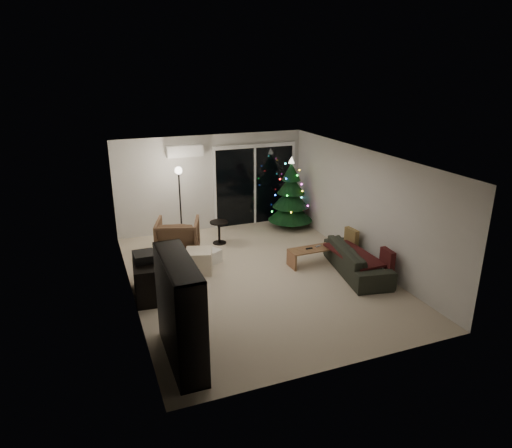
{
  "coord_description": "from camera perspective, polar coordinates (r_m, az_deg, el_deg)",
  "views": [
    {
      "loc": [
        -3.13,
        -8.01,
        4.17
      ],
      "look_at": [
        0.1,
        0.3,
        1.05
      ],
      "focal_mm": 32.0,
      "sensor_mm": 36.0,
      "label": 1
    }
  ],
  "objects": [
    {
      "name": "armchair",
      "position": [
        10.58,
        -9.73,
        -1.67
      ],
      "size": [
        1.19,
        1.2,
        0.87
      ],
      "primitive_type": "imported",
      "rotation": [
        0.0,
        0.0,
        2.83
      ],
      "color": "brown",
      "rests_on": "floor"
    },
    {
      "name": "room",
      "position": [
        10.63,
        -0.54,
        2.03
      ],
      "size": [
        6.5,
        7.51,
        2.6
      ],
      "color": "beige",
      "rests_on": "ground"
    },
    {
      "name": "cardboard_box_b",
      "position": [
        10.19,
        -5.63,
        -4.08
      ],
      "size": [
        0.51,
        0.48,
        0.29
      ],
      "primitive_type": "cube",
      "rotation": [
        0.0,
        0.0,
        0.55
      ],
      "color": "white",
      "rests_on": "floor"
    },
    {
      "name": "christmas_tree",
      "position": [
        12.13,
        4.37,
        3.89
      ],
      "size": [
        1.47,
        1.47,
        1.93
      ],
      "primitive_type": "cone",
      "rotation": [
        0.0,
        0.0,
        -0.28
      ],
      "color": "#123C1C",
      "rests_on": "floor"
    },
    {
      "name": "cushion_a",
      "position": [
        10.39,
        11.85,
        -1.62
      ],
      "size": [
        0.15,
        0.4,
        0.39
      ],
      "primitive_type": "cube",
      "rotation": [
        0.0,
        0.0,
        0.09
      ],
      "color": "brown",
      "rests_on": "sofa"
    },
    {
      "name": "sofa",
      "position": [
        9.85,
        12.55,
        -4.36
      ],
      "size": [
        1.14,
        2.13,
        0.59
      ],
      "primitive_type": "imported",
      "rotation": [
        0.0,
        0.0,
        1.39
      ],
      "color": "black",
      "rests_on": "floor"
    },
    {
      "name": "ottoman",
      "position": [
        9.76,
        -7.13,
        -4.61
      ],
      "size": [
        0.68,
        0.68,
        0.48
      ],
      "primitive_type": "cube",
      "rotation": [
        0.0,
        0.0,
        -0.31
      ],
      "color": "beige",
      "rests_on": "floor"
    },
    {
      "name": "coffee_table",
      "position": [
        10.15,
        7.37,
        -3.97
      ],
      "size": [
        1.21,
        0.44,
        0.38
      ],
      "primitive_type": null,
      "rotation": [
        0.0,
        0.0,
        0.02
      ],
      "color": "brown",
      "rests_on": "floor"
    },
    {
      "name": "cardboard_box_a",
      "position": [
        10.03,
        -8.95,
        -4.61
      ],
      "size": [
        0.47,
        0.39,
        0.3
      ],
      "primitive_type": "cube",
      "rotation": [
        0.0,
        0.0,
        -0.19
      ],
      "color": "white",
      "rests_on": "floor"
    },
    {
      "name": "media_cabinet",
      "position": [
        8.92,
        -13.61,
        -6.57
      ],
      "size": [
        0.53,
        1.19,
        0.72
      ],
      "primitive_type": "cube",
      "rotation": [
        0.0,
        0.0,
        -0.09
      ],
      "color": "black",
      "rests_on": "floor"
    },
    {
      "name": "side_table",
      "position": [
        11.23,
        -4.62,
        -1.06
      ],
      "size": [
        0.59,
        0.59,
        0.56
      ],
      "primitive_type": "cylinder",
      "rotation": [
        0.0,
        0.0,
        0.41
      ],
      "color": "black",
      "rests_on": "floor"
    },
    {
      "name": "stereo",
      "position": [
        8.74,
        -13.83,
        -3.99
      ],
      "size": [
        0.36,
        0.43,
        0.15
      ],
      "primitive_type": "cube",
      "color": "black",
      "rests_on": "media_cabinet"
    },
    {
      "name": "cushion_b",
      "position": [
        9.42,
        16.09,
        -4.22
      ],
      "size": [
        0.14,
        0.4,
        0.39
      ],
      "primitive_type": "cube",
      "rotation": [
        0.0,
        0.0,
        -0.07
      ],
      "color": "#401611",
      "rests_on": "sofa"
    },
    {
      "name": "remote_a",
      "position": [
        10.01,
        6.67,
        -3.05
      ],
      "size": [
        0.15,
        0.04,
        0.02
      ],
      "primitive_type": "cube",
      "color": "black",
      "rests_on": "coffee_table"
    },
    {
      "name": "remote_b",
      "position": [
        10.16,
        7.79,
        -2.75
      ],
      "size": [
        0.14,
        0.09,
        0.02
      ],
      "primitive_type": "cube",
      "rotation": [
        0.0,
        0.0,
        0.35
      ],
      "color": "slate",
      "rests_on": "coffee_table"
    },
    {
      "name": "bookshelf",
      "position": [
        6.76,
        -11.13,
        -10.95
      ],
      "size": [
        0.44,
        1.62,
        1.61
      ],
      "primitive_type": null,
      "rotation": [
        0.0,
        0.0,
        -0.02
      ],
      "color": "black",
      "rests_on": "floor"
    },
    {
      "name": "sofa_throw",
      "position": [
        9.75,
        12.12,
        -3.74
      ],
      "size": [
        0.63,
        1.46,
        0.05
      ],
      "primitive_type": "cube",
      "color": "#401611",
      "rests_on": "sofa"
    },
    {
      "name": "floor_lamp",
      "position": [
        11.16,
        -9.42,
        2.13
      ],
      "size": [
        0.3,
        0.3,
        1.85
      ],
      "primitive_type": "cylinder",
      "color": "black",
      "rests_on": "floor"
    }
  ]
}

